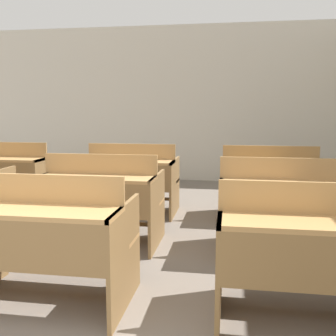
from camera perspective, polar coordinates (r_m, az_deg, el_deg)
wall_back at (r=7.51m, az=-1.38°, el=9.22°), size 6.79×0.06×2.86m
bench_front_center at (r=2.81m, az=-17.52°, el=-9.63°), size 1.12×0.74×0.90m
bench_front_right at (r=2.57m, az=20.07°, el=-11.47°), size 1.12×0.74×0.90m
bench_second_center at (r=3.91m, az=-9.68°, el=-4.32°), size 1.12×0.74×0.90m
bench_second_right at (r=3.71m, az=16.22°, el=-5.22°), size 1.12×0.74×0.90m
bench_third_left at (r=5.69m, az=-22.17°, el=-0.86°), size 1.12×0.74×0.90m
bench_third_center at (r=5.04m, az=-5.29°, el=-1.39°), size 1.12×0.74×0.90m
bench_third_right at (r=4.89m, az=14.49°, el=-1.92°), size 1.12×0.74×0.90m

